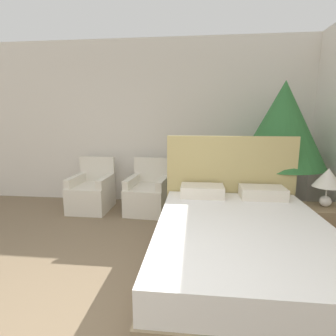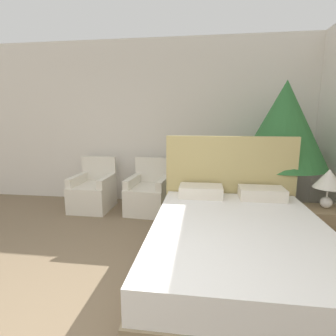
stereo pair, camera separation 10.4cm
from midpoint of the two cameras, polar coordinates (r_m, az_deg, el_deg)
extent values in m
cube|color=silver|center=(4.81, -1.86, 9.67)|extent=(10.00, 0.06, 2.90)
cube|color=#8C7A5B|center=(2.75, 16.04, -19.77)|extent=(1.64, 2.13, 0.32)
cube|color=white|center=(2.62, 16.37, -14.37)|extent=(1.61, 2.09, 0.25)
cube|color=tan|center=(3.58, 13.98, -3.83)|extent=(1.67, 0.06, 1.31)
cube|color=silver|center=(3.33, 8.06, -4.97)|extent=(0.53, 0.33, 0.14)
cube|color=silver|center=(3.42, 20.55, -5.15)|extent=(0.53, 0.33, 0.14)
cube|color=silver|center=(4.68, -15.46, -6.07)|extent=(0.64, 0.71, 0.43)
cube|color=silver|center=(4.86, -14.20, -0.11)|extent=(0.63, 0.07, 0.43)
cube|color=silver|center=(4.72, -18.57, -2.46)|extent=(0.11, 0.63, 0.15)
cube|color=silver|center=(4.50, -12.57, -2.76)|extent=(0.11, 0.63, 0.15)
cube|color=silver|center=(4.40, -3.73, -6.78)|extent=(0.68, 0.75, 0.43)
cube|color=silver|center=(4.59, -2.69, -0.42)|extent=(0.63, 0.11, 0.43)
cube|color=silver|center=(4.40, -7.08, -2.91)|extent=(0.15, 0.64, 0.15)
cube|color=silver|center=(4.25, -0.35, -3.28)|extent=(0.15, 0.64, 0.15)
cylinder|color=beige|center=(4.39, 23.31, -8.41)|extent=(0.46, 0.46, 0.33)
cylinder|color=brown|center=(4.28, 23.72, -3.12)|extent=(0.06, 0.06, 0.50)
cone|color=#2D6B33|center=(4.17, 24.62, 8.59)|extent=(1.24, 1.24, 1.24)
cube|color=#937A56|center=(3.81, 31.96, -10.89)|extent=(0.55, 0.43, 0.47)
sphere|color=white|center=(3.73, 31.86, -6.40)|extent=(0.14, 0.14, 0.14)
cylinder|color=white|center=(3.70, 32.05, -4.54)|extent=(0.02, 0.02, 0.11)
cone|color=silver|center=(3.67, 32.31, -1.95)|extent=(0.34, 0.34, 0.23)
camera|label=1|loc=(0.05, -89.23, 0.14)|focal=28.00mm
camera|label=2|loc=(0.05, 90.77, -0.14)|focal=28.00mm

